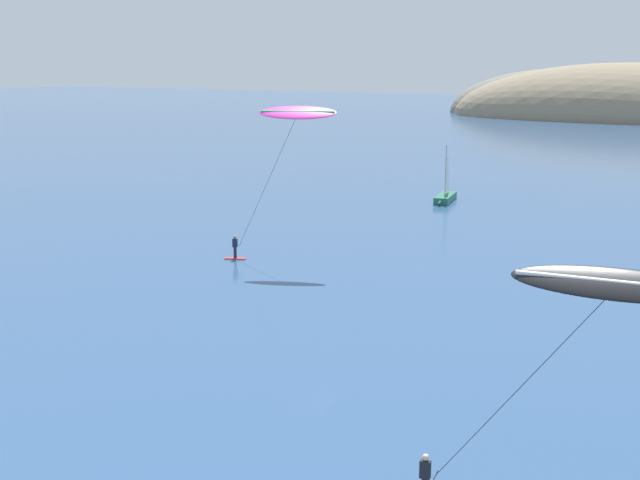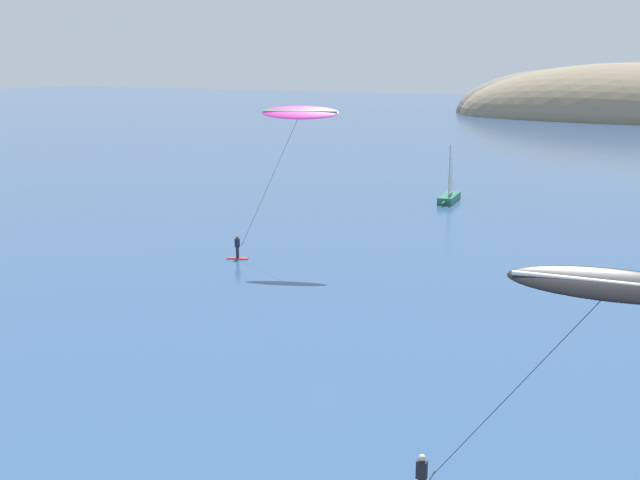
{
  "view_description": "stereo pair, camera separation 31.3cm",
  "coord_description": "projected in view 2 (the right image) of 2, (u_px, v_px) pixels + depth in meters",
  "views": [
    {
      "loc": [
        12.65,
        -10.05,
        13.94
      ],
      "look_at": [
        -4.48,
        22.43,
        5.6
      ],
      "focal_mm": 45.0,
      "sensor_mm": 36.0,
      "label": 1
    },
    {
      "loc": [
        12.93,
        -9.9,
        13.94
      ],
      "look_at": [
        -4.48,
        22.43,
        5.6
      ],
      "focal_mm": 45.0,
      "sensor_mm": 36.0,
      "label": 2
    }
  ],
  "objects": [
    {
      "name": "sailboat_near",
      "position": [
        449.0,
        196.0,
        79.37
      ],
      "size": [
        2.04,
        5.97,
        5.7
      ],
      "color": "#23664C",
      "rests_on": "ground"
    },
    {
      "name": "kitesurfer_black",
      "position": [
        594.0,
        304.0,
        22.23
      ],
      "size": [
        8.9,
        1.59,
        8.31
      ],
      "color": "red",
      "rests_on": "ground"
    },
    {
      "name": "kitesurfer_magenta",
      "position": [
        295.0,
        123.0,
        54.31
      ],
      "size": [
        7.82,
        3.63,
        10.86
      ],
      "color": "red",
      "rests_on": "ground"
    }
  ]
}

